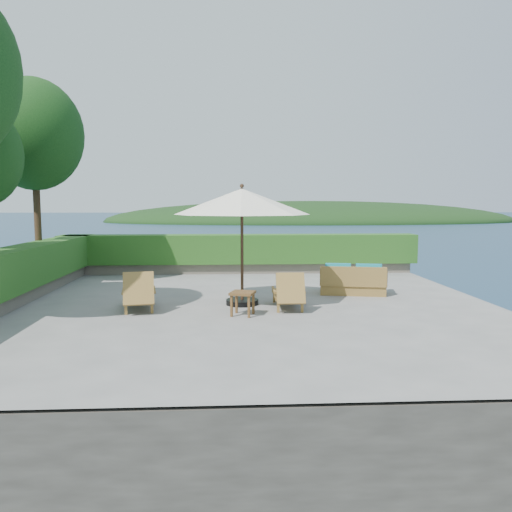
{
  "coord_description": "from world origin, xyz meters",
  "views": [
    {
      "loc": [
        -0.4,
        -11.8,
        2.43
      ],
      "look_at": [
        0.3,
        0.8,
        1.1
      ],
      "focal_mm": 35.0,
      "sensor_mm": 36.0,
      "label": 1
    }
  ],
  "objects": [
    {
      "name": "patio_umbrella",
      "position": [
        -0.08,
        0.07,
        2.45
      ],
      "size": [
        3.38,
        3.38,
        2.9
      ],
      "rotation": [
        0.0,
        0.0,
        -0.04
      ],
      "color": "black",
      "rests_on": "ground"
    },
    {
      "name": "hedge_left",
      "position": [
        -5.6,
        0.0,
        0.85
      ],
      "size": [
        0.9,
        12.4,
        1.0
      ],
      "primitive_type": "cube",
      "color": "#1E4C15",
      "rests_on": "planter_wall_left"
    },
    {
      "name": "lounge_right",
      "position": [
        0.98,
        -0.46,
        0.37
      ],
      "size": [
        0.72,
        1.56,
        0.89
      ],
      "rotation": [
        0.0,
        0.0,
        -0.01
      ],
      "color": "olive",
      "rests_on": "ground"
    },
    {
      "name": "hedge_far",
      "position": [
        0.0,
        5.6,
        0.85
      ],
      "size": [
        12.4,
        0.9,
        1.0
      ],
      "primitive_type": "cube",
      "color": "#1E4C15",
      "rests_on": "planter_wall_far"
    },
    {
      "name": "ocean",
      "position": [
        0.0,
        0.0,
        -3.0
      ],
      "size": [
        600.0,
        600.0,
        0.0
      ],
      "primitive_type": "plane",
      "color": "#163344",
      "rests_on": "ground"
    },
    {
      "name": "planter_wall_left",
      "position": [
        -5.6,
        0.0,
        0.18
      ],
      "size": [
        0.6,
        12.0,
        0.36
      ],
      "primitive_type": "cube",
      "color": "gray",
      "rests_on": "ground"
    },
    {
      "name": "lounge_left",
      "position": [
        -2.45,
        -0.42,
        0.39
      ],
      "size": [
        0.92,
        1.7,
        0.93
      ],
      "rotation": [
        0.0,
        0.0,
        0.17
      ],
      "color": "olive",
      "rests_on": "ground"
    },
    {
      "name": "foundation",
      "position": [
        0.0,
        0.0,
        -1.55
      ],
      "size": [
        12.0,
        12.0,
        3.0
      ],
      "primitive_type": "cube",
      "color": "#5B5348",
      "rests_on": "ocean"
    },
    {
      "name": "wicker_loveseat",
      "position": [
        2.94,
        1.31,
        0.33
      ],
      "size": [
        1.88,
        1.22,
        0.85
      ],
      "rotation": [
        0.0,
        0.0,
        -0.2
      ],
      "color": "olive",
      "rests_on": "ground"
    },
    {
      "name": "planter_wall_far",
      "position": [
        0.0,
        5.6,
        0.18
      ],
      "size": [
        12.0,
        0.6,
        0.36
      ],
      "primitive_type": "cube",
      "color": "gray",
      "rests_on": "ground"
    },
    {
      "name": "side_table",
      "position": [
        -0.1,
        -1.13,
        0.43
      ],
      "size": [
        0.62,
        0.62,
        0.52
      ],
      "rotation": [
        0.0,
        0.0,
        -0.3
      ],
      "color": "brown",
      "rests_on": "ground"
    },
    {
      "name": "ground",
      "position": [
        0.0,
        0.0,
        0.0
      ],
      "size": [
        12.0,
        12.0,
        0.0
      ],
      "primitive_type": "plane",
      "color": "gray",
      "rests_on": "ground"
    },
    {
      "name": "offshore_island",
      "position": [
        25.0,
        140.0,
        -3.0
      ],
      "size": [
        126.0,
        57.6,
        12.6
      ],
      "primitive_type": "ellipsoid",
      "color": "black",
      "rests_on": "ocean"
    },
    {
      "name": "tree_far",
      "position": [
        -6.0,
        3.2,
        4.4
      ],
      "size": [
        2.8,
        2.8,
        6.03
      ],
      "color": "#432D19",
      "rests_on": "ground"
    }
  ]
}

